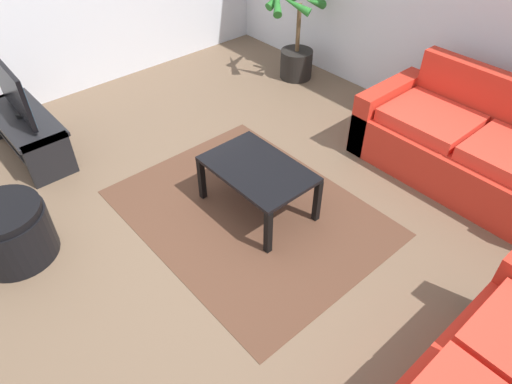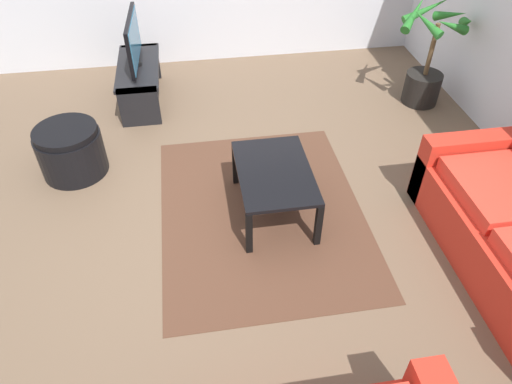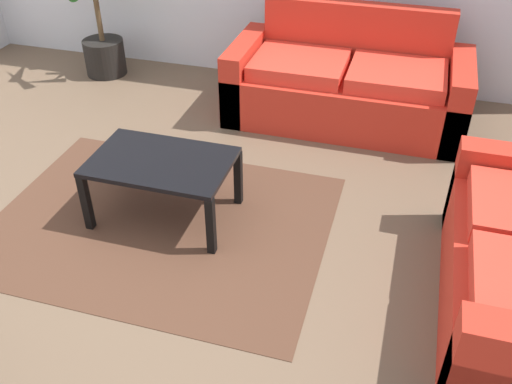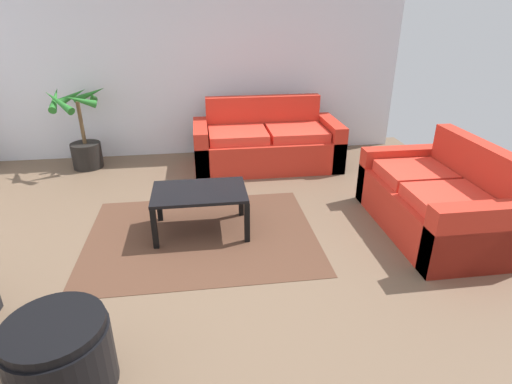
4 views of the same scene
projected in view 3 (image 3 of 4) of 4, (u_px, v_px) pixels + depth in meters
name	position (u px, v px, depth m)	size (l,w,h in m)	color
ground_plane	(129.00, 270.00, 3.41)	(6.60, 6.60, 0.00)	brown
couch_main	(347.00, 86.00, 4.80)	(1.96, 0.90, 0.90)	red
coffee_table	(162.00, 168.00, 3.64)	(0.90, 0.59, 0.44)	black
area_rug	(161.00, 223.00, 3.78)	(2.20, 1.70, 0.01)	#513323
potted_palm	(100.00, 31.00, 5.50)	(0.78, 0.80, 1.10)	black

